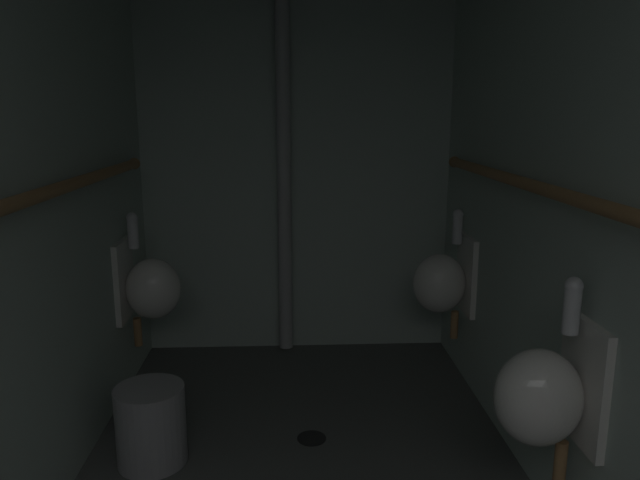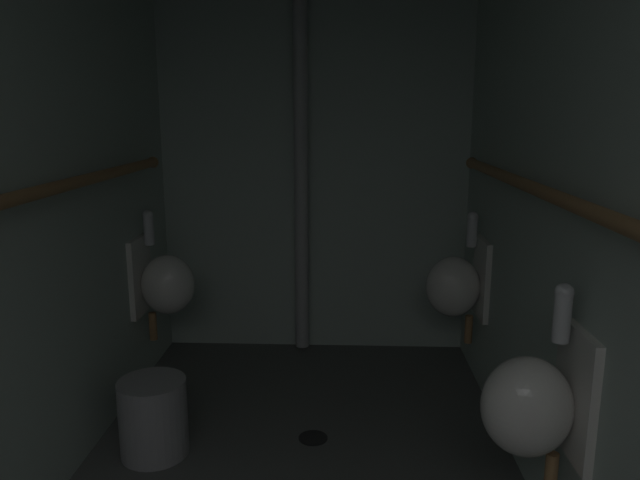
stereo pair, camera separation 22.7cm
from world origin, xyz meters
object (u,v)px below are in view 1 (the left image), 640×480
(urinal_right_mid, at_px, (545,394))
(standpipe_back_wall, at_px, (284,166))
(urinal_left_mid, at_px, (149,287))
(waste_bin, at_px, (151,425))
(urinal_right_far, at_px, (443,281))
(floor_drain, at_px, (312,438))

(urinal_right_mid, distance_m, standpipe_back_wall, 2.15)
(urinal_left_mid, bearing_deg, waste_bin, -78.32)
(urinal_right_mid, distance_m, waste_bin, 1.66)
(urinal_right_far, distance_m, floor_drain, 1.16)
(urinal_left_mid, bearing_deg, urinal_right_far, 0.96)
(urinal_right_mid, height_order, waste_bin, urinal_right_mid)
(waste_bin, bearing_deg, urinal_left_mid, 101.68)
(urinal_right_mid, bearing_deg, urinal_right_far, 90.00)
(urinal_right_far, relative_size, waste_bin, 2.12)
(waste_bin, bearing_deg, urinal_right_far, 27.76)
(floor_drain, bearing_deg, waste_bin, -167.90)
(urinal_right_far, bearing_deg, standpipe_back_wall, 152.67)
(urinal_left_mid, height_order, urinal_right_mid, same)
(standpipe_back_wall, distance_m, waste_bin, 1.72)
(floor_drain, xyz_separation_m, waste_bin, (-0.72, -0.15, 0.17))
(standpipe_back_wall, bearing_deg, floor_drain, -83.27)
(urinal_right_far, relative_size, floor_drain, 5.39)
(standpipe_back_wall, height_order, waste_bin, standpipe_back_wall)
(urinal_right_mid, relative_size, urinal_right_far, 1.00)
(standpipe_back_wall, bearing_deg, waste_bin, -115.21)
(urinal_left_mid, bearing_deg, floor_drain, -34.58)
(urinal_right_mid, height_order, standpipe_back_wall, standpipe_back_wall)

